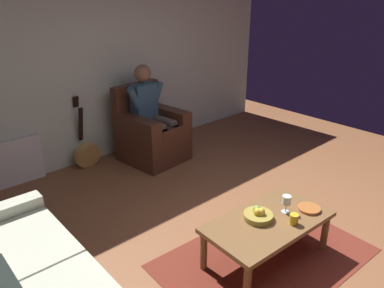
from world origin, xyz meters
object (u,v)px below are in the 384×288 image
Objects in this scene: guitar at (87,152)px; person_seated at (151,111)px; armchair at (151,134)px; decorative_dish at (309,208)px; fruit_bowl at (258,215)px; wine_glass_near at (286,201)px; coffee_table at (268,225)px; candle_jar at (294,219)px.

person_seated is at bearing 153.97° from guitar.
armchair is 2.48m from decorative_dish.
person_seated is at bearing -103.98° from fruit_bowl.
fruit_bowl is (0.25, -0.09, -0.07)m from wine_glass_near.
candle_jar is at bearing 121.63° from coffee_table.
decorative_dish is at bearing 147.91° from wine_glass_near.
person_seated is at bearing 90.00° from armchair.
wine_glass_near reaches higher than fruit_bowl.
armchair reaches higher than candle_jar.
wine_glass_near reaches higher than decorative_dish.
candle_jar is (0.40, 2.49, -0.26)m from person_seated.
candle_jar is at bearing 5.90° from decorative_dish.
wine_glass_near is 0.19m from candle_jar.
armchair reaches higher than guitar.
coffee_table is 12.58× the size of candle_jar.
guitar is at bearing -80.01° from wine_glass_near.
guitar is (0.78, -0.36, -0.15)m from armchair.
wine_glass_near is at bearing 159.63° from fruit_bowl.
person_seated reaches higher than fruit_bowl.
person_seated reaches higher than coffee_table.
guitar is at bearing -82.40° from candle_jar.
armchair is at bearing -90.00° from person_seated.
person_seated is at bearing -92.79° from decorative_dish.
candle_jar is (-0.38, 2.87, 0.23)m from guitar.
person_seated is (-0.00, 0.02, 0.34)m from armchair.
decorative_dish is at bearing -174.10° from candle_jar.
armchair is 5.20× the size of decorative_dish.
candle_jar is (-0.11, 0.17, 0.10)m from coffee_table.
guitar is (0.28, -2.70, -0.13)m from coffee_table.
guitar is at bearing -76.82° from decorative_dish.
wine_glass_near reaches higher than candle_jar.
fruit_bowl is (0.56, 2.27, 0.07)m from armchair.
wine_glass_near is at bearing 99.99° from guitar.
decorative_dish is at bearing 154.40° from fruit_bowl.
guitar is 5.87× the size of wine_glass_near.
guitar is 2.78m from wine_glass_near.
armchair is 0.34m from person_seated.
fruit_bowl reaches higher than decorative_dish.
fruit_bowl is at bearing 94.90° from guitar.
guitar is at bearing -84.12° from coffee_table.
fruit_bowl is 2.74× the size of candle_jar.
fruit_bowl is 1.26× the size of decorative_dish.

